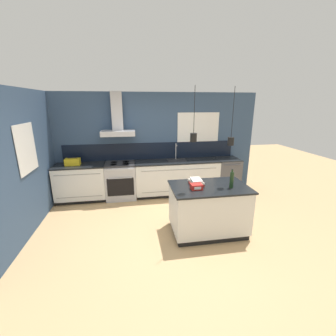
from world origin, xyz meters
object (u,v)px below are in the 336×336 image
(oven_range, at_px, (121,181))
(red_supply_box, at_px, (196,187))
(bottle_on_island, at_px, (232,180))
(yellow_toolbox, at_px, (73,162))
(dishwasher, at_px, (226,175))
(book_stack, at_px, (196,182))

(oven_range, relative_size, red_supply_box, 4.64)
(bottle_on_island, bearing_deg, yellow_toolbox, 146.80)
(dishwasher, distance_m, bottle_on_island, 2.26)
(red_supply_box, bearing_deg, bottle_on_island, -2.55)
(bottle_on_island, distance_m, book_stack, 0.62)
(bottle_on_island, height_order, red_supply_box, bottle_on_island)
(dishwasher, distance_m, red_supply_box, 2.52)
(book_stack, relative_size, red_supply_box, 1.85)
(book_stack, bearing_deg, yellow_toolbox, 144.76)
(bottle_on_island, bearing_deg, book_stack, 157.10)
(red_supply_box, bearing_deg, dishwasher, 53.81)
(dishwasher, xyz_separation_m, bottle_on_island, (-0.83, -2.02, 0.60))
(book_stack, bearing_deg, oven_range, 128.70)
(dishwasher, height_order, yellow_toolbox, yellow_toolbox)
(oven_range, xyz_separation_m, dishwasher, (2.82, 0.00, -0.00))
(red_supply_box, bearing_deg, oven_range, 124.48)
(oven_range, bearing_deg, bottle_on_island, -45.38)
(bottle_on_island, bearing_deg, dishwasher, 67.58)
(yellow_toolbox, bearing_deg, oven_range, -0.23)
(book_stack, bearing_deg, red_supply_box, -105.46)
(oven_range, height_order, book_stack, book_stack)
(red_supply_box, distance_m, yellow_toolbox, 3.17)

